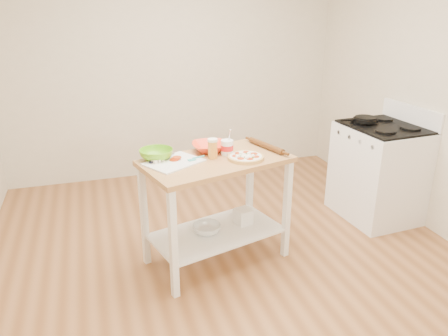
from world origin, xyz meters
TOP-DOWN VIEW (x-y plane):
  - room_shell at (0.00, 0.00)m, footprint 4.04×4.54m
  - prep_island at (-0.09, 0.14)m, footprint 1.25×0.89m
  - gas_stove at (1.66, 0.44)m, footprint 0.71×0.81m
  - skillet at (1.53, 0.58)m, footprint 0.36×0.23m
  - pizza at (0.12, 0.07)m, footprint 0.28×0.28m
  - cutting_board at (-0.43, 0.15)m, footprint 0.50×0.46m
  - spatula at (-0.25, 0.15)m, footprint 0.15×0.08m
  - knife at (-0.53, 0.21)m, footprint 0.23×0.18m
  - orange_bowl at (-0.09, 0.34)m, footprint 0.31×0.31m
  - green_bowl at (-0.54, 0.26)m, footprint 0.32×0.32m
  - beer_pint at (-0.11, 0.16)m, footprint 0.08×0.08m
  - yogurt_tub at (0.02, 0.21)m, footprint 0.10×0.10m
  - rolling_pin at (0.37, 0.25)m, footprint 0.17×0.41m
  - shelf_glass_bowl at (-0.18, 0.14)m, footprint 0.33×0.33m
  - shelf_bin at (0.17, 0.21)m, footprint 0.16×0.16m

SIDE VIEW (x-z plane):
  - shelf_glass_bowl at x=-0.18m, z-range 0.26..0.33m
  - shelf_bin at x=0.17m, z-range 0.26..0.39m
  - gas_stove at x=1.66m, z-range -0.08..1.03m
  - prep_island at x=-0.09m, z-range 0.20..1.10m
  - cutting_board at x=-0.43m, z-range 0.89..0.93m
  - spatula at x=-0.25m, z-range 0.91..0.92m
  - pizza at x=0.12m, z-range 0.89..0.94m
  - knife at x=-0.53m, z-range 0.91..0.92m
  - rolling_pin at x=0.37m, z-range 0.90..0.95m
  - orange_bowl at x=-0.09m, z-range 0.90..0.97m
  - green_bowl at x=-0.54m, z-range 0.90..0.98m
  - yogurt_tub at x=0.02m, z-range 0.85..1.07m
  - skillet at x=1.53m, z-range 0.96..0.99m
  - beer_pint at x=-0.11m, z-range 0.90..1.06m
  - room_shell at x=0.00m, z-range -0.02..2.72m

